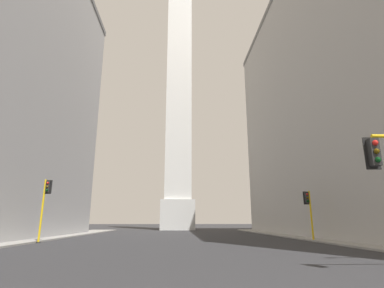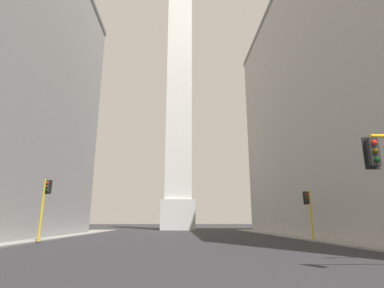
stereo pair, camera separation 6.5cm
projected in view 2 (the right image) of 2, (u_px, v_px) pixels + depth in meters
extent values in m
cube|color=gray|center=(361.00, 244.00, 25.52)|extent=(5.00, 82.53, 0.15)
cube|color=#B2AFAA|center=(376.00, 89.00, 38.98)|extent=(20.83, 55.89, 37.21)
cube|color=silver|center=(178.00, 215.00, 68.18)|extent=(7.63, 7.63, 6.58)
cube|color=silver|center=(179.00, 86.00, 76.15)|extent=(6.10, 6.10, 57.35)
cube|color=black|center=(373.00, 152.00, 11.80)|extent=(0.37, 0.37, 1.10)
cube|color=black|center=(371.00, 153.00, 11.98)|extent=(0.58, 0.09, 1.32)
sphere|color=red|center=(374.00, 143.00, 11.71)|extent=(0.22, 0.22, 0.22)
sphere|color=#483506|center=(376.00, 151.00, 11.62)|extent=(0.22, 0.22, 0.22)
sphere|color=#073410|center=(377.00, 160.00, 11.54)|extent=(0.22, 0.22, 0.22)
cylinder|color=yellow|center=(311.00, 216.00, 30.18)|extent=(0.18, 0.18, 4.95)
cylinder|color=#262626|center=(314.00, 241.00, 29.58)|extent=(0.40, 0.40, 0.10)
cube|color=black|center=(307.00, 198.00, 30.61)|extent=(0.35, 0.35, 1.10)
cube|color=black|center=(306.00, 198.00, 30.78)|extent=(0.58, 0.05, 1.32)
sphere|color=red|center=(307.00, 194.00, 30.51)|extent=(0.22, 0.22, 0.22)
sphere|color=#483506|center=(307.00, 198.00, 30.43)|extent=(0.22, 0.22, 0.22)
sphere|color=#073410|center=(308.00, 201.00, 30.34)|extent=(0.22, 0.22, 0.22)
cylinder|color=yellow|center=(42.00, 210.00, 28.09)|extent=(0.18, 0.18, 5.83)
cylinder|color=#262626|center=(38.00, 242.00, 27.38)|extent=(0.40, 0.40, 0.10)
cube|color=black|center=(48.00, 187.00, 28.66)|extent=(0.35, 0.35, 1.10)
cube|color=black|center=(49.00, 187.00, 28.83)|extent=(0.58, 0.05, 1.32)
sphere|color=red|center=(48.00, 183.00, 28.56)|extent=(0.22, 0.22, 0.22)
sphere|color=#483506|center=(47.00, 187.00, 28.48)|extent=(0.22, 0.22, 0.22)
sphere|color=#073410|center=(47.00, 190.00, 28.39)|extent=(0.22, 0.22, 0.22)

